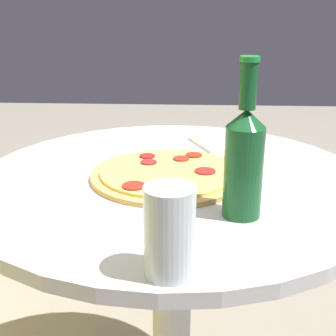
# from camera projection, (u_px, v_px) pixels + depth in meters

# --- Properties ---
(table) EXTENTS (0.81, 0.81, 0.72)m
(table) POSITION_uv_depth(u_px,v_px,m) (172.00, 260.00, 1.02)
(table) COLOR silver
(table) RESTS_ON ground_plane
(pizza) EXTENTS (0.31, 0.31, 0.02)m
(pizza) POSITION_uv_depth(u_px,v_px,m) (168.00, 174.00, 0.94)
(pizza) COLOR tan
(pizza) RESTS_ON table
(beer_bottle) EXTENTS (0.06, 0.06, 0.26)m
(beer_bottle) POSITION_uv_depth(u_px,v_px,m) (244.00, 158.00, 0.75)
(beer_bottle) COLOR #144C23
(beer_bottle) RESTS_ON table
(drinking_glass) EXTENTS (0.07, 0.07, 0.12)m
(drinking_glass) POSITION_uv_depth(u_px,v_px,m) (170.00, 232.00, 0.59)
(drinking_glass) COLOR silver
(drinking_glass) RESTS_ON table
(napkin) EXTENTS (0.15, 0.12, 0.01)m
(napkin) POSITION_uv_depth(u_px,v_px,m) (214.00, 143.00, 1.15)
(napkin) COLOR white
(napkin) RESTS_ON table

